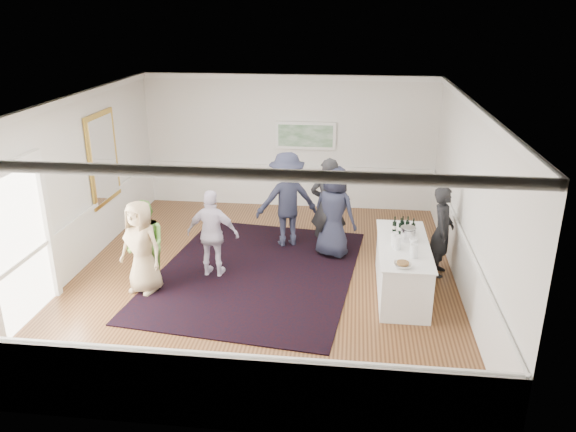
# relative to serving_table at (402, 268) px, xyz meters

# --- Properties ---
(floor) EXTENTS (8.00, 8.00, 0.00)m
(floor) POSITION_rel_serving_table_xyz_m (-2.45, 0.30, -0.46)
(floor) COLOR brown
(floor) RESTS_ON ground
(ceiling) EXTENTS (7.00, 8.00, 0.02)m
(ceiling) POSITION_rel_serving_table_xyz_m (-2.45, 0.30, 2.74)
(ceiling) COLOR white
(ceiling) RESTS_ON wall_back
(wall_left) EXTENTS (0.02, 8.00, 3.20)m
(wall_left) POSITION_rel_serving_table_xyz_m (-5.95, 0.30, 1.14)
(wall_left) COLOR white
(wall_left) RESTS_ON floor
(wall_right) EXTENTS (0.02, 8.00, 3.20)m
(wall_right) POSITION_rel_serving_table_xyz_m (1.05, 0.30, 1.14)
(wall_right) COLOR white
(wall_right) RESTS_ON floor
(wall_back) EXTENTS (7.00, 0.02, 3.20)m
(wall_back) POSITION_rel_serving_table_xyz_m (-2.45, 4.30, 1.14)
(wall_back) COLOR white
(wall_back) RESTS_ON floor
(wall_front) EXTENTS (7.00, 0.02, 3.20)m
(wall_front) POSITION_rel_serving_table_xyz_m (-2.45, -3.70, 1.14)
(wall_front) COLOR white
(wall_front) RESTS_ON floor
(wainscoting) EXTENTS (7.00, 8.00, 1.00)m
(wainscoting) POSITION_rel_serving_table_xyz_m (-2.45, 0.30, 0.04)
(wainscoting) COLOR white
(wainscoting) RESTS_ON floor
(mirror) EXTENTS (0.05, 1.25, 1.85)m
(mirror) POSITION_rel_serving_table_xyz_m (-5.91, 1.60, 1.34)
(mirror) COLOR gold
(mirror) RESTS_ON wall_left
(doorway) EXTENTS (0.10, 1.78, 2.56)m
(doorway) POSITION_rel_serving_table_xyz_m (-5.90, -1.60, 0.96)
(doorway) COLOR white
(doorway) RESTS_ON wall_left
(landscape_painting) EXTENTS (1.44, 0.06, 0.66)m
(landscape_painting) POSITION_rel_serving_table_xyz_m (-2.05, 4.24, 1.32)
(landscape_painting) COLOR white
(landscape_painting) RESTS_ON wall_back
(area_rug) EXTENTS (4.03, 5.00, 0.02)m
(area_rug) POSITION_rel_serving_table_xyz_m (-2.63, 0.42, -0.44)
(area_rug) COLOR black
(area_rug) RESTS_ON floor
(serving_table) EXTENTS (0.85, 2.24, 0.91)m
(serving_table) POSITION_rel_serving_table_xyz_m (0.00, 0.00, 0.00)
(serving_table) COLOR white
(serving_table) RESTS_ON floor
(bartender) EXTENTS (0.54, 0.69, 1.68)m
(bartender) POSITION_rel_serving_table_xyz_m (0.75, 0.81, 0.38)
(bartender) COLOR black
(bartender) RESTS_ON floor
(guest_tan) EXTENTS (0.93, 0.75, 1.65)m
(guest_tan) POSITION_rel_serving_table_xyz_m (-4.43, -0.47, 0.37)
(guest_tan) COLOR tan
(guest_tan) RESTS_ON floor
(guest_green) EXTENTS (0.96, 0.95, 1.56)m
(guest_green) POSITION_rel_serving_table_xyz_m (-4.44, -0.25, 0.33)
(guest_green) COLOR #6EB347
(guest_green) RESTS_ON floor
(guest_lilac) EXTENTS (0.98, 0.46, 1.64)m
(guest_lilac) POSITION_rel_serving_table_xyz_m (-3.37, 0.26, 0.36)
(guest_lilac) COLOR silver
(guest_lilac) RESTS_ON floor
(guest_dark_a) EXTENTS (1.44, 1.13, 1.96)m
(guest_dark_a) POSITION_rel_serving_table_xyz_m (-2.21, 1.84, 0.53)
(guest_dark_a) COLOR #202235
(guest_dark_a) RESTS_ON floor
(guest_dark_b) EXTENTS (0.76, 0.54, 1.97)m
(guest_dark_b) POSITION_rel_serving_table_xyz_m (-1.35, 1.51, 0.53)
(guest_dark_b) COLOR black
(guest_dark_b) RESTS_ON floor
(guest_navy) EXTENTS (1.06, 0.92, 1.83)m
(guest_navy) POSITION_rel_serving_table_xyz_m (-1.24, 1.41, 0.46)
(guest_navy) COLOR #202235
(guest_navy) RESTS_ON floor
(wine_bottles) EXTENTS (0.39, 0.25, 0.31)m
(wine_bottles) POSITION_rel_serving_table_xyz_m (0.03, 0.49, 0.60)
(wine_bottles) COLOR black
(wine_bottles) RESTS_ON serving_table
(juice_pitchers) EXTENTS (0.40, 0.58, 0.24)m
(juice_pitchers) POSITION_rel_serving_table_xyz_m (-0.02, -0.29, 0.57)
(juice_pitchers) COLOR #7ABE43
(juice_pitchers) RESTS_ON serving_table
(ice_bucket) EXTENTS (0.26, 0.26, 0.25)m
(ice_bucket) POSITION_rel_serving_table_xyz_m (0.07, 0.16, 0.56)
(ice_bucket) COLOR silver
(ice_bucket) RESTS_ON serving_table
(nut_bowl) EXTENTS (0.29, 0.29, 0.08)m
(nut_bowl) POSITION_rel_serving_table_xyz_m (-0.09, -0.89, 0.49)
(nut_bowl) COLOR white
(nut_bowl) RESTS_ON serving_table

